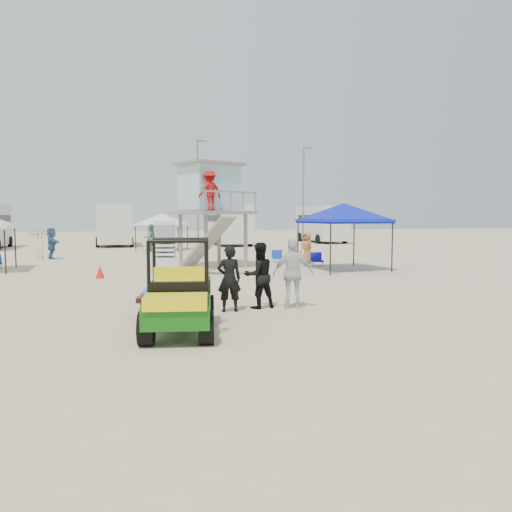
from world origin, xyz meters
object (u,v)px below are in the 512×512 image
object	(u,v)px
lifeguard_tower	(210,191)
canopy_blue	(344,206)
surf_trailer	(166,280)
man_left	(229,279)
utility_cart	(179,291)

from	to	relation	value
lifeguard_tower	canopy_blue	xyz separation A→B (m)	(5.43, -2.75, -0.71)
surf_trailer	man_left	world-z (taller)	surf_trailer
canopy_blue	utility_cart	bearing A→B (deg)	-130.48
utility_cart	canopy_blue	size ratio (longest dim) A/B	0.79
lifeguard_tower	man_left	bearing A→B (deg)	-98.65
lifeguard_tower	canopy_blue	size ratio (longest dim) A/B	1.38
utility_cart	surf_trailer	bearing A→B (deg)	89.89
surf_trailer	lifeguard_tower	world-z (taller)	lifeguard_tower
man_left	lifeguard_tower	bearing A→B (deg)	-93.81
man_left	lifeguard_tower	xyz separation A→B (m)	(1.64, 10.78, 2.69)
utility_cart	lifeguard_tower	size ratio (longest dim) A/B	0.57
man_left	canopy_blue	distance (m)	10.88
lifeguard_tower	canopy_blue	bearing A→B (deg)	-26.86
surf_trailer	lifeguard_tower	size ratio (longest dim) A/B	0.52
surf_trailer	utility_cart	bearing A→B (deg)	-90.11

